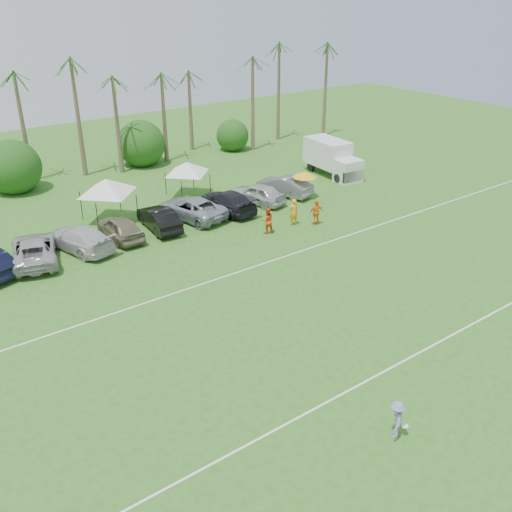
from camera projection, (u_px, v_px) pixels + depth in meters
ground at (416, 397)px, 24.27m from camera, size 120.00×120.00×0.00m
field_lines at (295, 317)px, 30.07m from camera, size 80.00×12.10×0.01m
palm_tree_4 at (24, 97)px, 46.41m from camera, size 2.40×2.40×8.90m
palm_tree_5 at (70, 81)px, 48.17m from camera, size 2.40×2.40×9.90m
palm_tree_6 at (113, 67)px, 49.94m from camera, size 2.40×2.40×10.90m
palm_tree_7 at (154, 53)px, 51.71m from camera, size 2.40×2.40×11.90m
palm_tree_8 at (202, 78)px, 55.50m from camera, size 2.40×2.40×8.90m
palm_tree_9 at (244, 65)px, 57.80m from camera, size 2.40×2.40×9.90m
palm_tree_10 at (282, 52)px, 60.10m from camera, size 2.40×2.40×10.90m
palm_tree_11 at (311, 42)px, 61.87m from camera, size 2.40×2.40×11.90m
bush_tree_1 at (8, 166)px, 48.54m from camera, size 4.00×4.00×4.00m
bush_tree_2 at (137, 144)px, 54.95m from camera, size 4.00×4.00×4.00m
bush_tree_3 at (223, 130)px, 60.30m from camera, size 4.00×4.00×4.00m
sideline_player_a at (293, 212)px, 41.07m from camera, size 0.79×0.61×1.94m
sideline_player_b at (267, 220)px, 39.69m from camera, size 1.11×0.98×1.89m
sideline_player_c at (316, 212)px, 41.08m from camera, size 1.17×0.67×1.87m
box_truck at (333, 157)px, 51.35m from camera, size 2.75×6.20×3.11m
canopy_tent_left at (106, 179)px, 40.70m from camera, size 4.67×4.67×3.78m
canopy_tent_right at (187, 162)px, 45.83m from camera, size 4.11×4.11×3.33m
market_umbrella at (304, 174)px, 45.72m from camera, size 2.00×2.00×2.22m
frisbee_player at (396, 419)px, 21.87m from camera, size 1.18×1.11×1.61m
parked_car_2 at (34, 250)px, 35.69m from camera, size 4.20×6.29×1.60m
parked_car_3 at (79, 239)px, 37.24m from camera, size 3.62×5.92×1.60m
parked_car_4 at (120, 228)px, 38.90m from camera, size 1.93×4.72×1.60m
parked_car_5 at (159, 218)px, 40.40m from camera, size 2.16×5.01×1.60m
parked_car_6 at (192, 208)px, 42.26m from camera, size 3.84×6.21×1.60m
parked_car_7 at (227, 201)px, 43.54m from camera, size 2.47×5.61×1.60m
parked_car_8 at (258, 194)px, 45.13m from camera, size 3.11×5.04×1.60m
parked_car_9 at (284, 186)px, 46.90m from camera, size 2.97×5.15×1.60m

